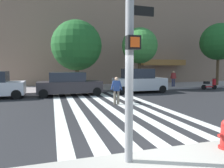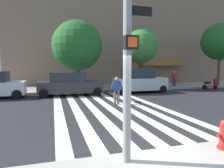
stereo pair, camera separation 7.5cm
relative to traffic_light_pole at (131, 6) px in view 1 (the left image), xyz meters
The scene contains 14 objects.
ground_plane 7.74m from the traffic_light_pole, 82.61° to the left, with size 160.00×160.00×0.00m, color #232326.
sidewalk_far 16.56m from the traffic_light_pole, 86.87° to the left, with size 80.00×6.00×0.15m, color gray.
crosswalk_stripes 7.81m from the traffic_light_pole, 78.49° to the left, with size 5.85×12.09×0.01m.
apartment_block 28.84m from the traffic_light_pole, 73.39° to the left, with size 29.10×15.71×24.59m.
traffic_light_pole is the anchor object (origin of this frame).
parked_car_behind_first 12.22m from the traffic_light_pole, 91.52° to the left, with size 4.91×2.06×1.81m.
parked_car_third_in_line 13.43m from the traffic_light_pole, 64.77° to the left, with size 4.52×2.01×2.08m.
parked_scooter 18.08m from the traffic_light_pole, 42.34° to the left, with size 1.63×0.52×1.11m.
street_tree_nearest 14.33m from the traffic_light_pole, 87.55° to the left, with size 4.47×4.47×6.21m.
street_tree_middle 16.02m from the traffic_light_pole, 64.79° to the left, with size 3.52×3.52×5.92m.
street_tree_further 21.71m from the traffic_light_pole, 41.16° to the left, with size 4.04×4.04×6.87m.
pedestrian_dog_walker 8.00m from the traffic_light_pole, 74.15° to the left, with size 0.70×0.34×1.64m.
dog_on_leash 8.84m from the traffic_light_pole, 68.71° to the left, with size 0.44×0.96×0.65m.
pedestrian_bystander 18.16m from the traffic_light_pole, 53.38° to the left, with size 0.71×0.28×1.64m.
Camera 1 is at (-2.50, -4.48, 2.27)m, focal length 32.23 mm.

